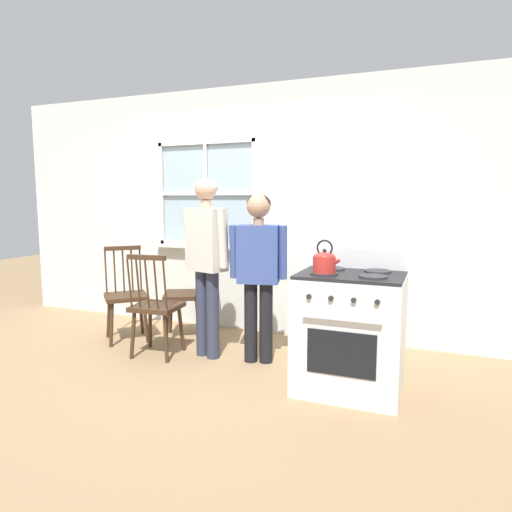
% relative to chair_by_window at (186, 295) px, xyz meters
% --- Properties ---
extents(ground_plane, '(16.00, 16.00, 0.00)m').
position_rel_chair_by_window_xyz_m(ground_plane, '(0.59, -0.85, -0.46)').
color(ground_plane, '#937551').
extents(wall_back, '(6.40, 0.16, 2.70)m').
position_rel_chair_by_window_xyz_m(wall_back, '(0.63, 0.55, 0.87)').
color(wall_back, silver).
rests_on(wall_back, ground_plane).
extents(chair_by_window, '(0.54, 0.55, 0.98)m').
position_rel_chair_by_window_xyz_m(chair_by_window, '(0.00, 0.00, 0.00)').
color(chair_by_window, '#3D2819').
rests_on(chair_by_window, ground_plane).
extents(chair_near_wall, '(0.58, 0.58, 0.98)m').
position_rel_chair_by_window_xyz_m(chair_near_wall, '(-0.55, -0.29, 0.00)').
color(chair_near_wall, '#3D2819').
rests_on(chair_near_wall, ground_plane).
extents(chair_center_cluster, '(0.46, 0.44, 0.98)m').
position_rel_chair_by_window_xyz_m(chair_center_cluster, '(0.03, -0.60, 0.00)').
color(chair_center_cluster, '#3D2819').
rests_on(chair_center_cluster, ground_plane).
extents(person_elderly_left, '(0.52, 0.30, 1.67)m').
position_rel_chair_by_window_xyz_m(person_elderly_left, '(0.49, -0.44, 0.55)').
color(person_elderly_left, '#2D3347').
rests_on(person_elderly_left, ground_plane).
extents(person_teen_center, '(0.53, 0.28, 1.53)m').
position_rel_chair_by_window_xyz_m(person_teen_center, '(0.99, -0.39, 0.47)').
color(person_teen_center, black).
rests_on(person_teen_center, ground_plane).
extents(stove, '(0.79, 0.68, 1.08)m').
position_rel_chair_by_window_xyz_m(stove, '(1.87, -0.70, 0.01)').
color(stove, silver).
rests_on(stove, ground_plane).
extents(kettle, '(0.21, 0.17, 0.25)m').
position_rel_chair_by_window_xyz_m(kettle, '(1.69, -0.84, 0.56)').
color(kettle, red).
rests_on(kettle, stove).
extents(potted_plant, '(0.13, 0.13, 0.31)m').
position_rel_chair_by_window_xyz_m(potted_plant, '(0.08, 0.46, 0.59)').
color(potted_plant, '#42474C').
rests_on(potted_plant, wall_back).
extents(handbag, '(0.24, 0.24, 0.31)m').
position_rel_chair_by_window_xyz_m(handbag, '(0.21, 0.10, 0.35)').
color(handbag, maroon).
rests_on(handbag, chair_by_window).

